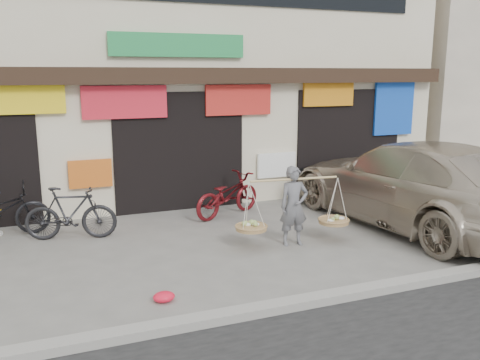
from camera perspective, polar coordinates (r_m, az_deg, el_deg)
name	(u,v)px	position (r m, az deg, el deg)	size (l,w,h in m)	color
ground	(235,259)	(8.75, -0.58, -8.87)	(70.00, 70.00, 0.00)	slate
kerb	(288,305)	(7.04, 5.41, -13.76)	(70.00, 0.25, 0.12)	gray
shophouse_block	(150,60)	(14.36, -10.02, 13.10)	(14.00, 6.32, 7.00)	beige
street_vendor	(294,209)	(9.33, 6.05, -3.31)	(2.16, 0.74, 1.47)	slate
bike_1	(71,213)	(10.13, -18.49, -3.56)	(0.48, 1.70, 1.02)	black
bike_2	(227,195)	(11.20, -1.49, -1.69)	(0.63, 1.79, 0.94)	#550E12
bike_3	(228,195)	(11.21, -1.36, -1.68)	(0.63, 1.79, 0.94)	#550E12
suv	(412,183)	(11.06, 18.72, -0.32)	(3.07, 6.30, 1.77)	#B5A792
red_bag	(164,297)	(7.29, -8.54, -12.84)	(0.31, 0.25, 0.14)	red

